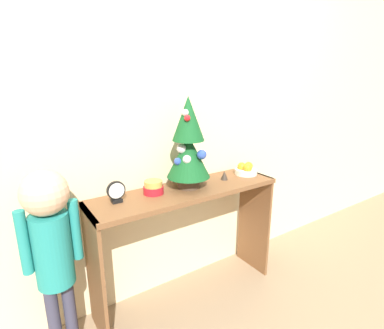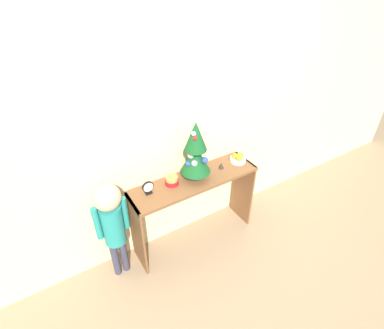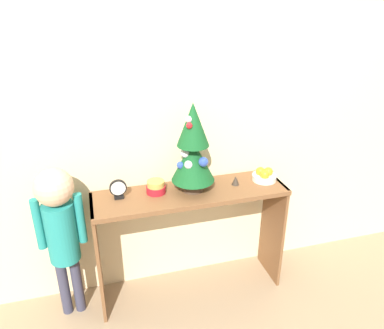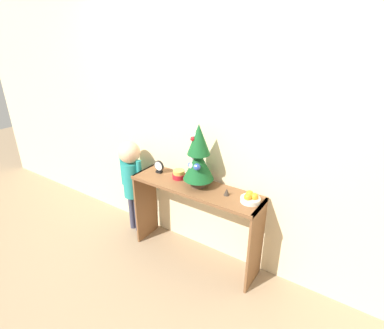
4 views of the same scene
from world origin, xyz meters
TOP-DOWN VIEW (x-y plane):
  - ground_plane at (0.00, 0.00)m, footprint 12.00×12.00m
  - back_wall at (0.00, 0.39)m, footprint 7.00×0.05m
  - console_table at (0.00, 0.17)m, footprint 1.24×0.34m
  - mini_tree at (0.02, 0.19)m, footprint 0.27×0.27m
  - fruit_bowl at (0.52, 0.19)m, footprint 0.16×0.16m
  - singing_bowl at (-0.21, 0.22)m, footprint 0.12×0.12m
  - desk_clock at (-0.44, 0.21)m, footprint 0.10×0.04m
  - figurine at (0.31, 0.18)m, footprint 0.05×0.05m
  - child_figure at (-0.80, 0.18)m, footprint 0.29×0.22m

SIDE VIEW (x-z plane):
  - ground_plane at x=0.00m, z-range 0.00..0.00m
  - console_table at x=0.00m, z-range 0.21..0.99m
  - child_figure at x=-0.80m, z-range 0.17..1.21m
  - figurine at x=0.31m, z-range 0.78..0.84m
  - fruit_bowl at x=0.52m, z-range 0.77..0.86m
  - singing_bowl at x=-0.21m, z-range 0.78..0.86m
  - desk_clock at x=-0.44m, z-range 0.78..0.90m
  - mini_tree at x=0.02m, z-range 0.77..1.34m
  - back_wall at x=0.00m, z-range 0.00..2.50m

